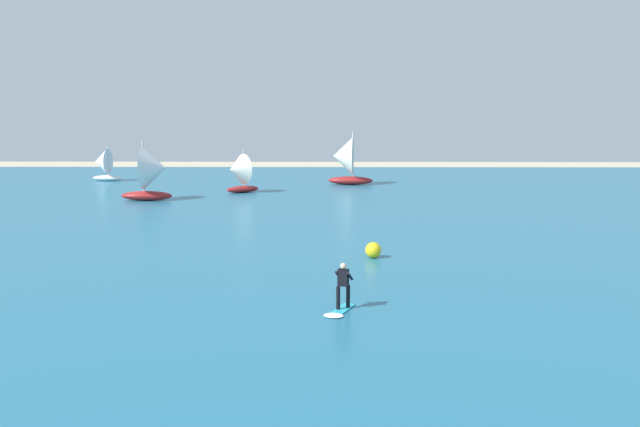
# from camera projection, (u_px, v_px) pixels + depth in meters

# --- Properties ---
(ocean) EXTENTS (160.00, 90.00, 0.10)m
(ocean) POSITION_uv_depth(u_px,v_px,m) (322.00, 201.00, 57.52)
(ocean) COLOR #236B89
(ocean) RESTS_ON ground
(kitesurfer) EXTENTS (1.22, 2.03, 1.67)m
(kitesurfer) POSITION_uv_depth(u_px,v_px,m) (341.00, 294.00, 23.59)
(kitesurfer) COLOR #26B2CC
(kitesurfer) RESTS_ON ocean
(sailboat_center_horizon) EXTENTS (4.35, 3.66, 5.15)m
(sailboat_center_horizon) POSITION_uv_depth(u_px,v_px,m) (153.00, 173.00, 57.34)
(sailboat_center_horizon) COLOR maroon
(sailboat_center_horizon) RESTS_ON ocean
(sailboat_near_shore) EXTENTS (3.68, 3.53, 4.10)m
(sailboat_near_shore) POSITION_uv_depth(u_px,v_px,m) (238.00, 173.00, 63.77)
(sailboat_near_shore) COLOR maroon
(sailboat_near_shore) RESTS_ON ocean
(sailboat_mid_right) EXTENTS (3.52, 2.99, 4.11)m
(sailboat_mid_right) POSITION_uv_depth(u_px,v_px,m) (103.00, 164.00, 77.16)
(sailboat_mid_right) COLOR white
(sailboat_mid_right) RESTS_ON ocean
(sailboat_trailing) EXTENTS (4.90, 4.17, 5.68)m
(sailboat_trailing) POSITION_uv_depth(u_px,v_px,m) (344.00, 160.00, 72.31)
(sailboat_trailing) COLOR maroon
(sailboat_trailing) RESTS_ON ocean
(marker_buoy) EXTENTS (0.78, 0.78, 0.78)m
(marker_buoy) POSITION_uv_depth(u_px,v_px,m) (373.00, 250.00, 32.97)
(marker_buoy) COLOR yellow
(marker_buoy) RESTS_ON ocean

